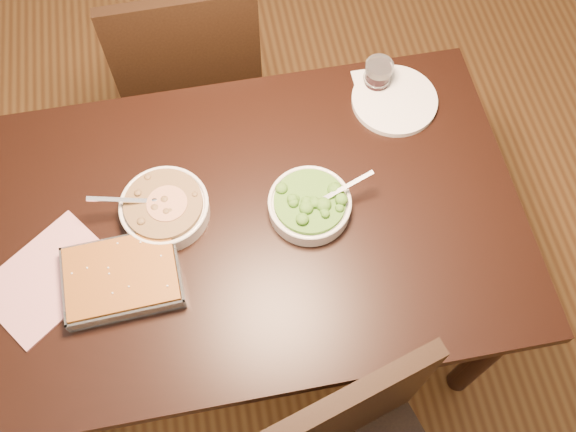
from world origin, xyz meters
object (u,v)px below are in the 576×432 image
object	(u,v)px
table	(253,235)
chair_far	(190,69)
baking_dish	(122,277)
wine_tumbler	(378,74)
broccoli_bowl	(310,205)
stew_bowl	(165,208)
dinner_plate	(394,100)

from	to	relation	value
table	chair_far	xyz separation A→B (m)	(-0.11, 0.70, -0.12)
baking_dish	chair_far	distance (m)	0.88
baking_dish	wine_tumbler	distance (m)	0.89
baking_dish	chair_far	world-z (taller)	chair_far
table	broccoli_bowl	world-z (taller)	broccoli_bowl
table	stew_bowl	world-z (taller)	stew_bowl
broccoli_bowl	baking_dish	size ratio (longest dim) A/B	0.84
wine_tumbler	dinner_plate	xyz separation A→B (m)	(0.04, -0.07, -0.04)
baking_dish	wine_tumbler	size ratio (longest dim) A/B	3.28
chair_far	wine_tumbler	bearing A→B (deg)	146.06
stew_bowl	broccoli_bowl	xyz separation A→B (m)	(0.37, -0.06, -0.00)
stew_bowl	broccoli_bowl	size ratio (longest dim) A/B	1.05
dinner_plate	baking_dish	bearing A→B (deg)	-152.95
broccoli_bowl	baking_dish	xyz separation A→B (m)	(-0.49, -0.11, -0.00)
stew_bowl	wine_tumbler	bearing A→B (deg)	25.57
wine_tumbler	chair_far	bearing A→B (deg)	147.09
table	chair_far	bearing A→B (deg)	98.79
wine_tumbler	chair_far	size ratio (longest dim) A/B	0.09
chair_far	baking_dish	bearing A→B (deg)	73.50
broccoli_bowl	chair_far	size ratio (longest dim) A/B	0.25
broccoli_bowl	table	bearing A→B (deg)	179.45
stew_bowl	dinner_plate	distance (m)	0.71
dinner_plate	chair_far	xyz separation A→B (m)	(-0.57, 0.41, -0.23)
chair_far	stew_bowl	bearing A→B (deg)	79.77
table	baking_dish	bearing A→B (deg)	-161.63
table	stew_bowl	distance (m)	0.25
wine_tumbler	chair_far	distance (m)	0.68
broccoli_bowl	dinner_plate	size ratio (longest dim) A/B	1.00
stew_bowl	baking_dish	world-z (taller)	stew_bowl
table	broccoli_bowl	distance (m)	0.20
broccoli_bowl	chair_far	bearing A→B (deg)	110.32
wine_tumbler	chair_far	world-z (taller)	chair_far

